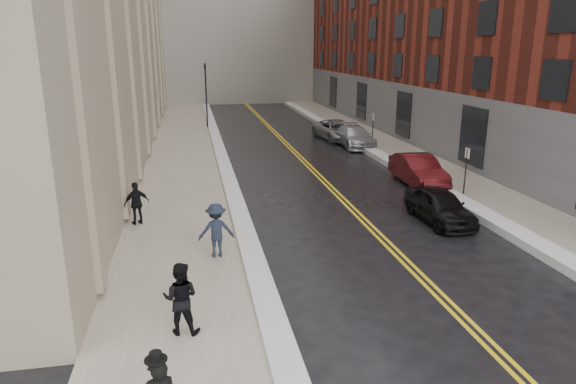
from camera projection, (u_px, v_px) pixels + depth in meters
name	position (u px, v px, depth m)	size (l,w,h in m)	color
ground	(345.00, 294.00, 13.94)	(160.00, 160.00, 0.00)	black
sidewalk_left	(182.00, 167.00, 28.24)	(4.00, 64.00, 0.15)	gray
sidewalk_right	(412.00, 158.00, 30.64)	(3.00, 64.00, 0.15)	gray
lane_stripe_a	(304.00, 163.00, 29.48)	(0.12, 64.00, 0.01)	gold
lane_stripe_b	(308.00, 163.00, 29.52)	(0.12, 64.00, 0.01)	gold
snow_ridge_left	(224.00, 164.00, 28.63)	(0.70, 60.80, 0.26)	silver
snow_ridge_right	(383.00, 158.00, 30.29)	(0.85, 60.80, 0.30)	silver
building_right	(492.00, 9.00, 36.32)	(14.00, 50.00, 18.00)	maroon
traffic_signal	(206.00, 90.00, 40.98)	(0.18, 0.15, 5.20)	black
parking_sign_near	(466.00, 168.00, 22.53)	(0.06, 0.35, 2.23)	black
parking_sign_far	(373.00, 127.00, 33.87)	(0.06, 0.35, 2.23)	black
car_black	(439.00, 206.00, 19.52)	(1.52, 3.79, 1.29)	black
car_maroon	(418.00, 170.00, 24.79)	(1.53, 4.39, 1.44)	#460C0F
car_silver_near	(355.00, 136.00, 34.23)	(1.91, 4.69, 1.36)	#B0B1B8
car_silver_far	(337.00, 130.00, 36.82)	(2.28, 4.95, 1.38)	gray
pedestrian_a	(181.00, 298.00, 11.60)	(0.83, 0.65, 1.71)	black
pedestrian_b	(216.00, 230.00, 15.88)	(1.11, 0.64, 1.72)	#1A2130
pedestrian_c	(137.00, 203.00, 18.80)	(0.93, 0.39, 1.60)	black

